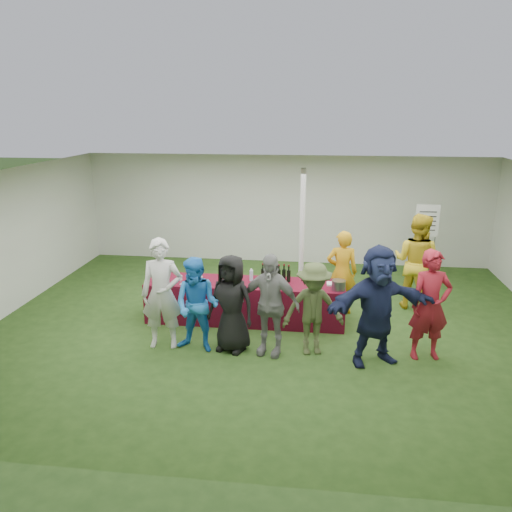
# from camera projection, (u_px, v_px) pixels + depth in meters

# --- Properties ---
(ground) EXTENTS (60.00, 60.00, 0.00)m
(ground) POSITION_uv_depth(u_px,v_px,m) (270.00, 325.00, 9.04)
(ground) COLOR #284719
(ground) RESTS_ON ground
(tent) EXTENTS (10.00, 10.00, 10.00)m
(tent) POSITION_uv_depth(u_px,v_px,m) (302.00, 238.00, 9.74)
(tent) COLOR white
(tent) RESTS_ON ground
(serving_table) EXTENTS (3.60, 0.80, 0.75)m
(serving_table) POSITION_uv_depth(u_px,v_px,m) (245.00, 301.00, 9.16)
(serving_table) COLOR maroon
(serving_table) RESTS_ON ground
(wine_bottles) EXTENTS (0.54, 0.11, 0.32)m
(wine_bottles) POSITION_uv_depth(u_px,v_px,m) (276.00, 275.00, 9.07)
(wine_bottles) COLOR black
(wine_bottles) RESTS_ON serving_table
(wine_glasses) EXTENTS (2.79, 0.17, 0.16)m
(wine_glasses) POSITION_uv_depth(u_px,v_px,m) (228.00, 280.00, 8.81)
(wine_glasses) COLOR silver
(wine_glasses) RESTS_ON serving_table
(water_bottle) EXTENTS (0.07, 0.07, 0.23)m
(water_bottle) POSITION_uv_depth(u_px,v_px,m) (251.00, 275.00, 9.08)
(water_bottle) COLOR silver
(water_bottle) RESTS_ON serving_table
(bar_towel) EXTENTS (0.25, 0.18, 0.03)m
(bar_towel) POSITION_uv_depth(u_px,v_px,m) (334.00, 284.00, 8.91)
(bar_towel) COLOR white
(bar_towel) RESTS_ON serving_table
(dump_bucket) EXTENTS (0.24, 0.24, 0.18)m
(dump_bucket) POSITION_uv_depth(u_px,v_px,m) (339.00, 285.00, 8.62)
(dump_bucket) COLOR slate
(dump_bucket) RESTS_ON serving_table
(wine_list_sign) EXTENTS (0.50, 0.03, 1.80)m
(wine_list_sign) POSITION_uv_depth(u_px,v_px,m) (427.00, 227.00, 10.79)
(wine_list_sign) COLOR slate
(wine_list_sign) RESTS_ON ground
(staff_pourer) EXTENTS (0.60, 0.41, 1.62)m
(staff_pourer) POSITION_uv_depth(u_px,v_px,m) (342.00, 272.00, 9.41)
(staff_pourer) COLOR orange
(staff_pourer) RESTS_ON ground
(staff_back) EXTENTS (1.16, 1.09, 1.88)m
(staff_back) POSITION_uv_depth(u_px,v_px,m) (416.00, 262.00, 9.61)
(staff_back) COLOR gold
(staff_back) RESTS_ON ground
(customer_0) EXTENTS (0.71, 0.51, 1.82)m
(customer_0) POSITION_uv_depth(u_px,v_px,m) (162.00, 294.00, 8.01)
(customer_0) COLOR silver
(customer_0) RESTS_ON ground
(customer_1) EXTENTS (0.85, 0.72, 1.55)m
(customer_1) POSITION_uv_depth(u_px,v_px,m) (197.00, 305.00, 7.91)
(customer_1) COLOR blue
(customer_1) RESTS_ON ground
(customer_2) EXTENTS (0.90, 0.72, 1.60)m
(customer_2) POSITION_uv_depth(u_px,v_px,m) (231.00, 303.00, 7.93)
(customer_2) COLOR black
(customer_2) RESTS_ON ground
(customer_3) EXTENTS (1.04, 0.61, 1.66)m
(customer_3) POSITION_uv_depth(u_px,v_px,m) (269.00, 305.00, 7.79)
(customer_3) COLOR gray
(customer_3) RESTS_ON ground
(customer_4) EXTENTS (1.08, 0.77, 1.51)m
(customer_4) POSITION_uv_depth(u_px,v_px,m) (313.00, 309.00, 7.81)
(customer_4) COLOR #45512A
(customer_4) RESTS_ON ground
(customer_5) EXTENTS (1.81, 1.16, 1.87)m
(customer_5) POSITION_uv_depth(u_px,v_px,m) (377.00, 305.00, 7.48)
(customer_5) COLOR #1A2144
(customer_5) RESTS_ON ground
(customer_6) EXTENTS (0.71, 0.54, 1.75)m
(customer_6) POSITION_uv_depth(u_px,v_px,m) (430.00, 305.00, 7.64)
(customer_6) COLOR maroon
(customer_6) RESTS_ON ground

